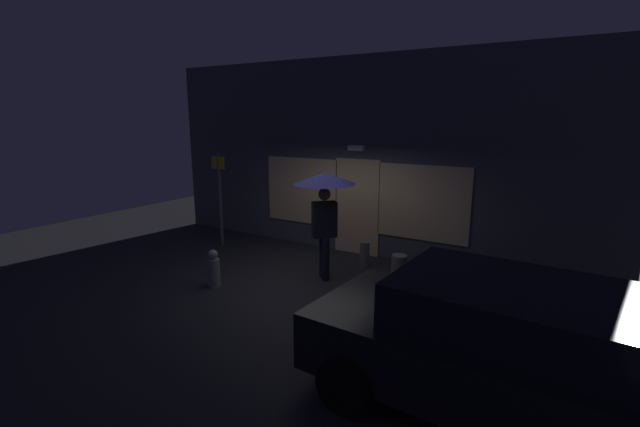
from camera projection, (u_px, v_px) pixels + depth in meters
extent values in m
plane|color=#26262B|center=(305.00, 282.00, 8.34)|extent=(18.00, 18.00, 0.00)
cube|color=#4C4C56|center=(361.00, 158.00, 9.82)|extent=(10.71, 0.30, 4.43)
cube|color=#F9D199|center=(357.00, 207.00, 9.92)|extent=(1.10, 0.04, 2.20)
cube|color=#F9D199|center=(302.00, 190.00, 10.64)|extent=(1.99, 0.04, 1.60)
cube|color=#F9D199|center=(423.00, 203.00, 9.09)|extent=(1.99, 0.04, 1.60)
cube|color=white|center=(357.00, 148.00, 9.56)|extent=(0.36, 0.16, 0.12)
cylinder|color=black|center=(323.00, 256.00, 8.57)|extent=(0.15, 0.15, 0.85)
cylinder|color=black|center=(326.00, 259.00, 8.38)|extent=(0.15, 0.15, 0.85)
cube|color=black|center=(324.00, 219.00, 8.31)|extent=(0.49, 0.50, 0.69)
cube|color=silver|center=(331.00, 219.00, 8.34)|extent=(0.11, 0.11, 0.55)
cube|color=red|center=(331.00, 220.00, 8.34)|extent=(0.05, 0.05, 0.44)
sphere|color=tan|center=(324.00, 194.00, 8.20)|extent=(0.23, 0.23, 0.23)
cylinder|color=slate|center=(324.00, 195.00, 8.21)|extent=(0.02, 0.02, 0.87)
cone|color=#14144C|center=(324.00, 178.00, 8.13)|extent=(1.19, 1.19, 0.21)
cube|color=black|center=(514.00, 365.00, 4.46)|extent=(4.46, 2.04, 0.68)
cube|color=black|center=(520.00, 311.00, 4.33)|extent=(2.53, 1.71, 0.54)
cylinder|color=black|center=(412.00, 321.00, 6.07)|extent=(0.65, 0.26, 0.64)
cylinder|color=black|center=(345.00, 384.00, 4.63)|extent=(0.65, 0.26, 0.64)
cylinder|color=#595B60|center=(220.00, 199.00, 10.57)|extent=(0.07, 0.07, 2.30)
cube|color=gold|center=(218.00, 163.00, 10.36)|extent=(0.40, 0.02, 0.30)
cylinder|color=slate|center=(364.00, 254.00, 9.23)|extent=(0.21, 0.21, 0.53)
cylinder|color=slate|center=(399.00, 270.00, 8.19)|extent=(0.30, 0.30, 0.58)
cylinder|color=gray|center=(214.00, 273.00, 8.09)|extent=(0.23, 0.23, 0.54)
sphere|color=gray|center=(213.00, 254.00, 8.01)|extent=(0.18, 0.18, 0.18)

